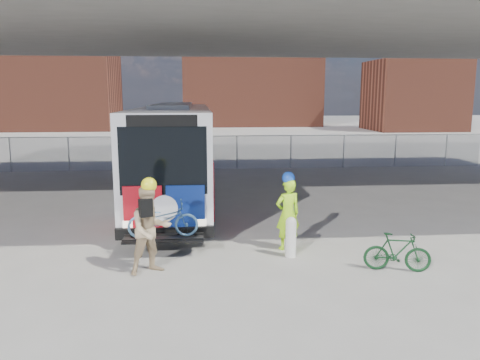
{
  "coord_description": "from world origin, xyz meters",
  "views": [
    {
      "loc": [
        -1.08,
        -13.44,
        3.98
      ],
      "look_at": [
        0.08,
        -0.31,
        1.6
      ],
      "focal_mm": 35.0,
      "sensor_mm": 36.0,
      "label": 1
    }
  ],
  "objects": [
    {
      "name": "ground",
      "position": [
        0.0,
        0.0,
        0.0
      ],
      "size": [
        160.0,
        160.0,
        0.0
      ],
      "primitive_type": "plane",
      "color": "#9E9991",
      "rests_on": "ground"
    },
    {
      "name": "bus",
      "position": [
        -2.0,
        4.55,
        2.11
      ],
      "size": [
        2.67,
        12.93,
        3.69
      ],
      "color": "silver",
      "rests_on": "ground"
    },
    {
      "name": "overpass",
      "position": [
        0.0,
        4.0,
        6.54
      ],
      "size": [
        40.0,
        16.0,
        7.95
      ],
      "color": "#605E59",
      "rests_on": "ground"
    },
    {
      "name": "chainlink_fence",
      "position": [
        0.0,
        12.0,
        1.42
      ],
      "size": [
        30.0,
        0.06,
        30.0
      ],
      "color": "gray",
      "rests_on": "ground"
    },
    {
      "name": "brick_buildings",
      "position": [
        1.23,
        48.23,
        5.42
      ],
      "size": [
        54.0,
        22.0,
        12.0
      ],
      "color": "brown",
      "rests_on": "ground"
    },
    {
      "name": "smokestack",
      "position": [
        14.0,
        55.0,
        12.5
      ],
      "size": [
        2.2,
        2.2,
        25.0
      ],
      "primitive_type": "cylinder",
      "color": "brown",
      "rests_on": "ground"
    },
    {
      "name": "bollard",
      "position": [
        1.17,
        -2.38,
        0.55
      ],
      "size": [
        0.27,
        0.27,
        1.03
      ],
      "color": "silver",
      "rests_on": "ground"
    },
    {
      "name": "cyclist_hivis",
      "position": [
        1.2,
        -1.78,
        0.99
      ],
      "size": [
        0.78,
        0.62,
        2.06
      ],
      "rotation": [
        0.0,
        0.0,
        3.43
      ],
      "color": "#AFFB1A",
      "rests_on": "ground"
    },
    {
      "name": "cyclist_tan",
      "position": [
        -2.2,
        -3.17,
        1.04
      ],
      "size": [
        1.22,
        1.13,
        2.21
      ],
      "rotation": [
        0.0,
        0.0,
        0.48
      ],
      "color": "tan",
      "rests_on": "ground"
    },
    {
      "name": "bike_parked",
      "position": [
        3.41,
        -3.56,
        0.45
      ],
      "size": [
        1.56,
        0.79,
        0.9
      ],
      "primitive_type": "imported",
      "rotation": [
        0.0,
        0.0,
        1.31
      ],
      "color": "#123A1B",
      "rests_on": "ground"
    }
  ]
}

